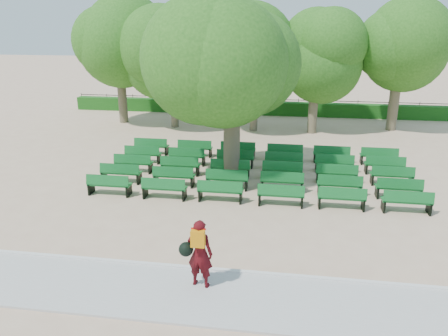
% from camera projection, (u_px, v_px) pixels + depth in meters
% --- Properties ---
extents(ground, '(120.00, 120.00, 0.00)m').
position_uv_depth(ground, '(225.00, 186.00, 17.51)').
color(ground, tan).
extents(paving, '(30.00, 2.20, 0.06)m').
position_uv_depth(paving, '(180.00, 294.00, 10.58)').
color(paving, '#B4B3AF').
rests_on(paving, ground).
extents(curb, '(30.00, 0.12, 0.10)m').
position_uv_depth(curb, '(190.00, 268.00, 11.65)').
color(curb, silver).
rests_on(curb, ground).
extents(hedge, '(26.00, 0.70, 0.90)m').
position_uv_depth(hedge, '(255.00, 108.00, 30.45)').
color(hedge, '#1A5616').
rests_on(hedge, ground).
extents(fence, '(26.00, 0.10, 1.02)m').
position_uv_depth(fence, '(255.00, 113.00, 30.97)').
color(fence, black).
rests_on(fence, ground).
extents(tree_line, '(21.80, 6.80, 7.04)m').
position_uv_depth(tree_line, '(249.00, 127.00, 26.86)').
color(tree_line, '#2D681C').
rests_on(tree_line, ground).
extents(bench_array, '(1.66, 0.54, 1.04)m').
position_uv_depth(bench_array, '(257.00, 176.00, 18.35)').
color(bench_array, '#106024').
rests_on(bench_array, ground).
extents(tree_among, '(5.13, 5.13, 7.37)m').
position_uv_depth(tree_among, '(232.00, 55.00, 16.79)').
color(tree_among, brown).
rests_on(tree_among, ground).
extents(person, '(0.87, 0.55, 1.78)m').
position_uv_depth(person, '(199.00, 252.00, 10.59)').
color(person, '#43090D').
rests_on(person, ground).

